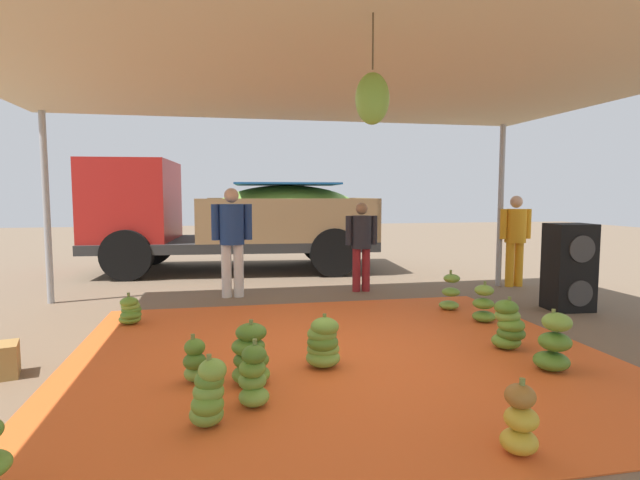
{
  "coord_description": "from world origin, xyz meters",
  "views": [
    {
      "loc": [
        -1.18,
        -4.96,
        1.67
      ],
      "look_at": [
        0.15,
        1.78,
        1.05
      ],
      "focal_mm": 27.97,
      "sensor_mm": 36.0,
      "label": 1
    }
  ],
  "objects_px": {
    "banana_bunch_2": "(508,326)",
    "banana_bunch_11": "(253,377)",
    "banana_bunch_9": "(195,362)",
    "worker_1": "(232,234)",
    "worker_2": "(361,240)",
    "banana_bunch_3": "(484,305)",
    "banana_bunch_4": "(250,355)",
    "banana_bunch_5": "(450,293)",
    "speaker_stack": "(569,267)",
    "banana_bunch_6": "(130,311)",
    "banana_bunch_1": "(554,344)",
    "banana_bunch_10": "(209,394)",
    "banana_bunch_0": "(520,421)",
    "cargo_truck_main": "(227,215)",
    "banana_bunch_7": "(323,343)",
    "worker_0": "(515,234)"
  },
  "relations": [
    {
      "from": "banana_bunch_3",
      "to": "banana_bunch_11",
      "type": "relative_size",
      "value": 1.02
    },
    {
      "from": "banana_bunch_5",
      "to": "banana_bunch_4",
      "type": "bearing_deg",
      "value": -142.84
    },
    {
      "from": "banana_bunch_7",
      "to": "worker_1",
      "type": "distance_m",
      "value": 3.75
    },
    {
      "from": "speaker_stack",
      "to": "worker_2",
      "type": "bearing_deg",
      "value": 142.96
    },
    {
      "from": "banana_bunch_7",
      "to": "worker_0",
      "type": "distance_m",
      "value": 5.63
    },
    {
      "from": "banana_bunch_2",
      "to": "banana_bunch_11",
      "type": "bearing_deg",
      "value": -161.74
    },
    {
      "from": "banana_bunch_0",
      "to": "banana_bunch_1",
      "type": "relative_size",
      "value": 0.84
    },
    {
      "from": "banana_bunch_3",
      "to": "cargo_truck_main",
      "type": "distance_m",
      "value": 6.31
    },
    {
      "from": "banana_bunch_3",
      "to": "banana_bunch_4",
      "type": "relative_size",
      "value": 0.95
    },
    {
      "from": "banana_bunch_0",
      "to": "banana_bunch_4",
      "type": "xyz_separation_m",
      "value": [
        -1.63,
        1.56,
        0.04
      ]
    },
    {
      "from": "banana_bunch_0",
      "to": "banana_bunch_11",
      "type": "height_order",
      "value": "banana_bunch_11"
    },
    {
      "from": "banana_bunch_3",
      "to": "banana_bunch_5",
      "type": "relative_size",
      "value": 0.93
    },
    {
      "from": "banana_bunch_11",
      "to": "worker_1",
      "type": "bearing_deg",
      "value": 90.81
    },
    {
      "from": "banana_bunch_5",
      "to": "worker_1",
      "type": "bearing_deg",
      "value": 152.93
    },
    {
      "from": "cargo_truck_main",
      "to": "worker_1",
      "type": "relative_size",
      "value": 3.48
    },
    {
      "from": "banana_bunch_1",
      "to": "cargo_truck_main",
      "type": "relative_size",
      "value": 0.09
    },
    {
      "from": "banana_bunch_9",
      "to": "worker_1",
      "type": "xyz_separation_m",
      "value": [
        0.41,
        3.75,
        0.85
      ]
    },
    {
      "from": "banana_bunch_3",
      "to": "banana_bunch_10",
      "type": "xyz_separation_m",
      "value": [
        -3.47,
        -2.32,
        0.01
      ]
    },
    {
      "from": "banana_bunch_1",
      "to": "banana_bunch_9",
      "type": "height_order",
      "value": "banana_bunch_1"
    },
    {
      "from": "worker_1",
      "to": "worker_2",
      "type": "xyz_separation_m",
      "value": [
        2.2,
        0.07,
        -0.14
      ]
    },
    {
      "from": "banana_bunch_3",
      "to": "worker_1",
      "type": "relative_size",
      "value": 0.3
    },
    {
      "from": "banana_bunch_5",
      "to": "worker_0",
      "type": "relative_size",
      "value": 0.35
    },
    {
      "from": "banana_bunch_0",
      "to": "worker_0",
      "type": "bearing_deg",
      "value": 57.92
    },
    {
      "from": "banana_bunch_7",
      "to": "banana_bunch_1",
      "type": "bearing_deg",
      "value": -13.88
    },
    {
      "from": "banana_bunch_3",
      "to": "worker_2",
      "type": "bearing_deg",
      "value": 112.57
    },
    {
      "from": "banana_bunch_1",
      "to": "banana_bunch_10",
      "type": "xyz_separation_m",
      "value": [
        -3.18,
        -0.53,
        -0.02
      ]
    },
    {
      "from": "banana_bunch_4",
      "to": "banana_bunch_10",
      "type": "bearing_deg",
      "value": -113.71
    },
    {
      "from": "banana_bunch_2",
      "to": "banana_bunch_11",
      "type": "xyz_separation_m",
      "value": [
        -2.8,
        -0.92,
        -0.02
      ]
    },
    {
      "from": "worker_0",
      "to": "worker_1",
      "type": "relative_size",
      "value": 0.93
    },
    {
      "from": "banana_bunch_4",
      "to": "worker_1",
      "type": "height_order",
      "value": "worker_1"
    },
    {
      "from": "banana_bunch_2",
      "to": "banana_bunch_5",
      "type": "distance_m",
      "value": 1.86
    },
    {
      "from": "banana_bunch_5",
      "to": "banana_bunch_9",
      "type": "xyz_separation_m",
      "value": [
        -3.49,
        -2.18,
        -0.05
      ]
    },
    {
      "from": "banana_bunch_6",
      "to": "banana_bunch_9",
      "type": "relative_size",
      "value": 0.94
    },
    {
      "from": "banana_bunch_2",
      "to": "worker_0",
      "type": "bearing_deg",
      "value": 56.8
    },
    {
      "from": "banana_bunch_7",
      "to": "worker_2",
      "type": "height_order",
      "value": "worker_2"
    },
    {
      "from": "worker_1",
      "to": "worker_2",
      "type": "relative_size",
      "value": 1.16
    },
    {
      "from": "banana_bunch_1",
      "to": "banana_bunch_2",
      "type": "bearing_deg",
      "value": 94.26
    },
    {
      "from": "banana_bunch_1",
      "to": "banana_bunch_6",
      "type": "bearing_deg",
      "value": 148.66
    },
    {
      "from": "banana_bunch_3",
      "to": "banana_bunch_9",
      "type": "distance_m",
      "value": 3.88
    },
    {
      "from": "worker_0",
      "to": "banana_bunch_4",
      "type": "bearing_deg",
      "value": -142.61
    },
    {
      "from": "banana_bunch_5",
      "to": "speaker_stack",
      "type": "distance_m",
      "value": 1.77
    },
    {
      "from": "worker_1",
      "to": "banana_bunch_0",
      "type": "bearing_deg",
      "value": -72.53
    },
    {
      "from": "worker_2",
      "to": "speaker_stack",
      "type": "xyz_separation_m",
      "value": [
        2.57,
        -1.94,
        -0.27
      ]
    },
    {
      "from": "banana_bunch_3",
      "to": "worker_0",
      "type": "bearing_deg",
      "value": 50.47
    },
    {
      "from": "banana_bunch_1",
      "to": "banana_bunch_3",
      "type": "relative_size",
      "value": 1.08
    },
    {
      "from": "cargo_truck_main",
      "to": "banana_bunch_3",
      "type": "bearing_deg",
      "value": -58.69
    },
    {
      "from": "banana_bunch_11",
      "to": "worker_2",
      "type": "relative_size",
      "value": 0.35
    },
    {
      "from": "banana_bunch_6",
      "to": "banana_bunch_11",
      "type": "height_order",
      "value": "banana_bunch_11"
    },
    {
      "from": "banana_bunch_3",
      "to": "speaker_stack",
      "type": "xyz_separation_m",
      "value": [
        1.58,
        0.44,
        0.4
      ]
    },
    {
      "from": "cargo_truck_main",
      "to": "banana_bunch_0",
      "type": "bearing_deg",
      "value": -78.25
    }
  ]
}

